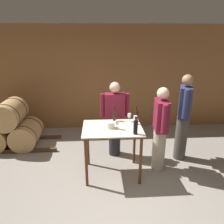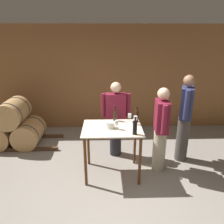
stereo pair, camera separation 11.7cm
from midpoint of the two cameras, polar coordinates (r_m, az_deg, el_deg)
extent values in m
plane|color=gray|center=(3.83, -0.43, -19.99)|extent=(14.00, 14.00, 0.00)
cube|color=brown|center=(5.79, -1.98, 8.66)|extent=(8.40, 0.05, 2.70)
cube|color=#4C331E|center=(5.36, -25.78, -9.18)|extent=(2.04, 0.06, 0.08)
cube|color=#4C331E|center=(5.89, -23.56, -6.24)|extent=(2.04, 0.06, 0.08)
cylinder|color=#38383D|center=(5.84, -26.97, -4.29)|extent=(0.60, 0.03, 0.60)
cylinder|color=tan|center=(5.42, -21.95, -5.35)|extent=(0.58, 0.81, 0.58)
cylinder|color=#38383D|center=(5.21, -22.73, -6.45)|extent=(0.60, 0.03, 0.60)
cylinder|color=#38383D|center=(5.63, -21.22, -4.33)|extent=(0.60, 0.03, 0.60)
cylinder|color=tan|center=(5.35, -25.72, -0.47)|extent=(0.58, 0.81, 0.58)
cylinder|color=#38383D|center=(5.14, -26.67, -1.38)|extent=(0.60, 0.03, 0.60)
cylinder|color=#38383D|center=(5.56, -24.85, 0.38)|extent=(0.60, 0.03, 0.60)
cube|color=beige|center=(3.78, -0.80, -4.23)|extent=(1.03, 0.77, 0.02)
cylinder|color=#593319|center=(3.72, -7.67, -12.94)|extent=(0.05, 0.05, 0.91)
cylinder|color=#593319|center=(3.76, 6.57, -12.51)|extent=(0.05, 0.05, 0.91)
cylinder|color=#593319|center=(4.28, -7.11, -8.28)|extent=(0.05, 0.05, 0.91)
cylinder|color=#593319|center=(4.31, 5.09, -7.96)|extent=(0.05, 0.05, 0.91)
cylinder|color=black|center=(4.04, -0.07, -1.01)|extent=(0.08, 0.08, 0.19)
cylinder|color=black|center=(3.99, -0.07, 0.93)|extent=(0.02, 0.02, 0.10)
cylinder|color=black|center=(3.98, -0.07, 1.45)|extent=(0.03, 0.03, 0.02)
cylinder|color=black|center=(3.51, 5.22, -4.07)|extent=(0.07, 0.07, 0.22)
cylinder|color=black|center=(3.45, 5.29, -1.82)|extent=(0.02, 0.02, 0.07)
cylinder|color=black|center=(3.44, 5.30, -1.42)|extent=(0.03, 0.03, 0.02)
cylinder|color=black|center=(4.02, 5.53, -1.05)|extent=(0.07, 0.07, 0.21)
cylinder|color=black|center=(3.97, 5.59, 0.86)|extent=(0.02, 0.02, 0.07)
cylinder|color=black|center=(3.97, 5.61, 1.22)|extent=(0.03, 0.03, 0.02)
cylinder|color=silver|center=(3.72, 0.38, -4.46)|extent=(0.06, 0.06, 0.00)
cylinder|color=silver|center=(3.70, 0.38, -3.84)|extent=(0.01, 0.01, 0.08)
cylinder|color=silver|center=(3.67, 0.38, -2.70)|extent=(0.06, 0.06, 0.07)
cylinder|color=silver|center=(4.04, 3.69, -2.45)|extent=(0.06, 0.06, 0.00)
cylinder|color=silver|center=(4.03, 3.70, -1.88)|extent=(0.01, 0.01, 0.08)
cylinder|color=silver|center=(4.00, 3.72, -0.88)|extent=(0.07, 0.07, 0.07)
cylinder|color=silver|center=(3.94, 5.21, -3.11)|extent=(0.06, 0.06, 0.00)
cylinder|color=silver|center=(3.92, 5.23, -2.52)|extent=(0.01, 0.01, 0.08)
cylinder|color=silver|center=(3.89, 5.26, -1.48)|extent=(0.07, 0.07, 0.07)
cylinder|color=white|center=(3.74, -1.36, -3.38)|extent=(0.15, 0.15, 0.11)
cylinder|color=#4C4742|center=(4.66, 16.87, -6.50)|extent=(0.24, 0.24, 0.92)
cube|color=navy|center=(4.40, 17.83, 2.47)|extent=(0.34, 0.45, 0.60)
sphere|color=#9E7051|center=(4.30, 18.41, 7.91)|extent=(0.21, 0.21, 0.21)
cylinder|color=navy|center=(4.63, 17.84, 3.69)|extent=(0.09, 0.09, 0.54)
cylinder|color=navy|center=(4.15, 17.90, 1.91)|extent=(0.09, 0.09, 0.54)
cylinder|color=#B7AD93|center=(4.24, 11.30, -9.61)|extent=(0.24, 0.24, 0.80)
cube|color=maroon|center=(3.96, 11.94, -0.92)|extent=(0.25, 0.42, 0.56)
sphere|color=beige|center=(3.84, 12.36, 4.78)|extent=(0.21, 0.21, 0.21)
cylinder|color=maroon|center=(4.18, 11.38, 0.64)|extent=(0.09, 0.09, 0.51)
cylinder|color=maroon|center=(3.72, 12.63, -1.85)|extent=(0.09, 0.09, 0.51)
cylinder|color=#232328|center=(4.63, -0.04, -6.45)|extent=(0.24, 0.24, 0.82)
cube|color=maroon|center=(4.38, -0.04, 1.49)|extent=(0.40, 0.22, 0.53)
sphere|color=beige|center=(4.28, -0.05, 6.45)|extent=(0.21, 0.21, 0.21)
cylinder|color=maroon|center=(4.40, 3.21, 1.88)|extent=(0.09, 0.09, 0.48)
cylinder|color=maroon|center=(4.37, -3.32, 1.75)|extent=(0.09, 0.09, 0.48)
camera|label=1|loc=(0.06, -90.89, -0.31)|focal=35.00mm
camera|label=2|loc=(0.06, 89.11, 0.31)|focal=35.00mm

